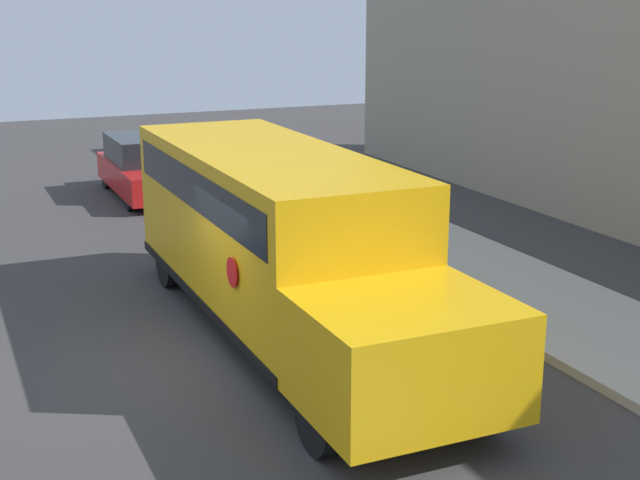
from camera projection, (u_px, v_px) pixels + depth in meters
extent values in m
plane|color=#3A3838|center=(189.00, 365.00, 13.40)|extent=(60.00, 60.00, 0.00)
cube|color=#B2ADA3|center=(541.00, 303.00, 15.92)|extent=(44.00, 3.00, 0.15)
cube|color=#EAA80F|center=(267.00, 223.00, 14.92)|extent=(7.35, 2.50, 2.49)
cube|color=#EAA80F|center=(405.00, 354.00, 10.87)|extent=(2.16, 2.50, 1.37)
cube|color=black|center=(268.00, 289.00, 15.22)|extent=(7.35, 2.54, 0.16)
cube|color=black|center=(266.00, 183.00, 14.73)|extent=(6.76, 2.53, 0.64)
cylinder|color=red|center=(232.00, 272.00, 12.66)|extent=(0.44, 0.02, 0.44)
cylinder|color=black|center=(472.00, 384.00, 11.55)|extent=(1.00, 0.30, 1.00)
cylinder|color=black|center=(320.00, 414.00, 10.71)|extent=(1.00, 0.30, 1.00)
cylinder|color=black|center=(275.00, 248.00, 17.84)|extent=(1.00, 0.30, 1.00)
cylinder|color=black|center=(169.00, 261.00, 16.99)|extent=(1.00, 0.30, 1.00)
cube|color=red|center=(145.00, 176.00, 24.70)|extent=(4.71, 1.77, 0.73)
cube|color=#1E2328|center=(142.00, 149.00, 24.76)|extent=(2.64, 1.63, 0.70)
cylinder|color=black|center=(188.00, 193.00, 23.70)|extent=(0.64, 0.22, 0.64)
cylinder|color=black|center=(131.00, 199.00, 23.10)|extent=(0.64, 0.22, 0.64)
cylinder|color=black|center=(159.00, 173.00, 26.44)|extent=(0.64, 0.22, 0.64)
cylinder|color=black|center=(107.00, 177.00, 25.84)|extent=(0.64, 0.22, 0.64)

